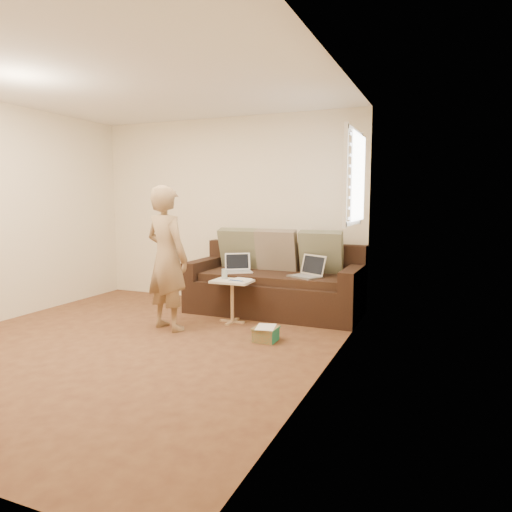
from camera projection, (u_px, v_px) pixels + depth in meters
The scene contains 17 objects.
floor at pixel (131, 344), 4.71m from camera, with size 4.50×4.50×0.00m, color #4E2C1C.
ceiling at pixel (122, 79), 4.39m from camera, with size 4.50×4.50×0.00m, color white.
wall_back at pixel (227, 211), 6.61m from camera, with size 4.00×4.00×0.00m, color beige.
wall_right at pixel (325, 219), 3.78m from camera, with size 4.50×4.50×0.00m, color beige.
window_blinds at pixel (355, 178), 5.13m from camera, with size 0.12×0.88×1.08m, color white, non-canonical shape.
sofa at pixel (274, 280), 5.94m from camera, with size 2.20×0.95×0.85m, color black, non-canonical shape.
pillow_left at pixel (240, 249), 6.34m from camera, with size 0.55×0.14×0.55m, color #5D6147, non-canonical shape.
pillow_mid at pixel (277, 250), 6.11m from camera, with size 0.55×0.14×0.55m, color #6D5D4E, non-canonical shape.
pillow_right at pixel (321, 252), 5.89m from camera, with size 0.55×0.14×0.55m, color #5D6147, non-canonical shape.
laptop_silver at pixel (305, 277), 5.62m from camera, with size 0.38×0.27×0.25m, color #B7BABC, non-canonical shape.
laptop_white at pixel (238, 272), 6.00m from camera, with size 0.34×0.24×0.24m, color white, non-canonical shape.
person at pixel (167, 258), 5.15m from camera, with size 0.59×0.40×1.62m, color olive.
side_table at pixel (232, 301), 5.50m from camera, with size 0.46×0.32×0.51m, color silver, non-canonical shape.
drinking_glass at pixel (224, 274), 5.57m from camera, with size 0.07×0.07×0.12m, color silver, non-canonical shape.
scissors at pixel (236, 281), 5.39m from camera, with size 0.18×0.10×0.02m, color silver, non-canonical shape.
paper_on_table at pixel (238, 280), 5.49m from camera, with size 0.21×0.30×0.00m, color white, non-canonical shape.
striped_box at pixel (266, 334), 4.79m from camera, with size 0.24×0.24×0.15m, color #C6551D, non-canonical shape.
Camera 1 is at (2.93, -3.72, 1.46)m, focal length 32.46 mm.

